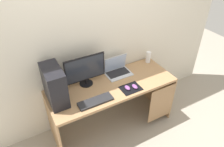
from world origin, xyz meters
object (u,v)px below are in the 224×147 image
Objects in this scene: laptop at (117,70)px; mouse_left at (127,88)px; pc_tower at (54,85)px; speaker at (148,57)px; monitor at (85,70)px; keyboard at (96,101)px; mouse_right at (135,87)px.

mouse_left is (-0.06, -0.37, -0.03)m from laptop.
speaker is (1.44, 0.16, -0.14)m from pc_tower.
keyboard is (-0.04, -0.36, -0.21)m from monitor.
pc_tower reaches higher than mouse_left.
mouse_left is at bearing -15.29° from pc_tower.
monitor is at bearing -177.26° from speaker.
keyboard is at bearing -96.21° from monitor.
speaker reaches higher than mouse_left.
mouse_left is (0.83, -0.23, -0.20)m from pc_tower.
mouse_left is at bearing 2.54° from keyboard.
monitor is (0.42, 0.12, -0.01)m from pc_tower.
keyboard is at bearing -158.77° from speaker.
pc_tower is at bearing 164.77° from mouse_right.
monitor is 1.51× the size of laptop.
laptop is (0.48, 0.03, -0.17)m from monitor.
pc_tower is 0.44m from monitor.
pc_tower is 0.93m from laptop.
speaker is at bearing 32.78° from mouse_left.
mouse_right is at bearing -14.74° from mouse_left.
keyboard is (-0.52, -0.39, -0.04)m from laptop.
pc_tower reaches higher than keyboard.
laptop is 2.05× the size of speaker.
pc_tower reaches higher than monitor.
laptop is 0.83× the size of keyboard.
monitor is 0.42m from keyboard.
pc_tower is 1.29× the size of laptop.
speaker is 1.77× the size of mouse_left.
pc_tower is 0.98m from mouse_right.
speaker is at bearing 39.07° from mouse_right.
monitor reaches higher than keyboard.
laptop is 3.63× the size of mouse_right.
pc_tower is at bearing 164.71° from mouse_left.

